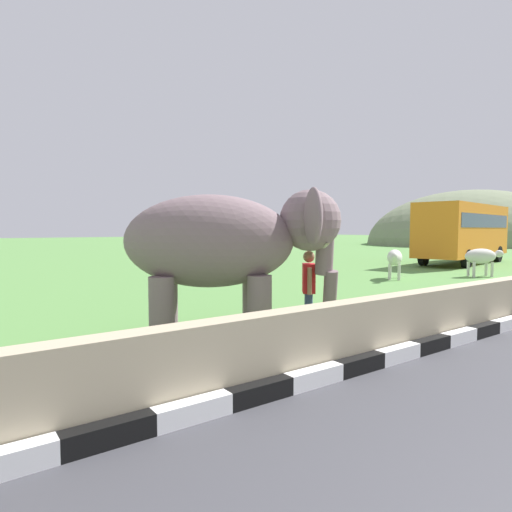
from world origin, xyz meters
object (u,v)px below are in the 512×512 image
Objects in this scene: bus_orange at (463,229)px; cow_near at (481,257)px; person_handler at (309,287)px; elephant at (230,243)px; cow_mid at (395,258)px.

cow_near is (-6.12, -4.15, -1.21)m from bus_orange.
bus_orange is at bearing 34.13° from cow_near.
person_handler is 0.17× the size of bus_orange.
bus_orange is at bearing 20.68° from person_handler.
bus_orange is 5.01× the size of cow_near.
elephant is 14.92m from cow_near.
bus_orange is 7.50m from cow_near.
cow_mid is (-9.96, -2.49, -1.21)m from bus_orange.
person_handler reaches higher than cow_near.
elephant is 21.87m from bus_orange.
person_handler is at bearing -15.06° from elephant.
cow_near is (14.65, 2.67, -0.96)m from elephant.
cow_mid is at bearing 156.54° from cow_near.
bus_orange reaches higher than cow_near.
elephant is at bearing 164.94° from person_handler.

